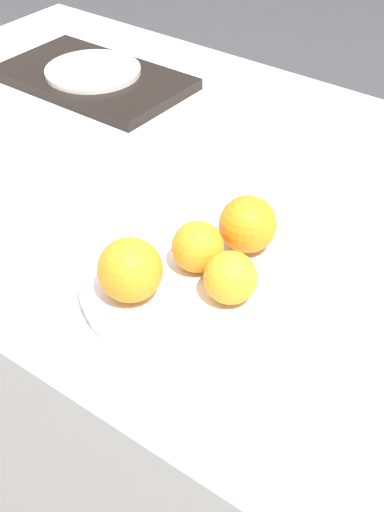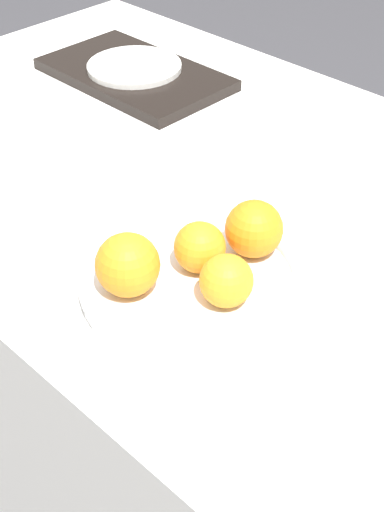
{
  "view_description": "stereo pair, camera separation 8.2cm",
  "coord_description": "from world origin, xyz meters",
  "px_view_note": "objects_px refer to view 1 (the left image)",
  "views": [
    {
      "loc": [
        0.46,
        -0.71,
        1.29
      ],
      "look_at": [
        0.07,
        -0.2,
        0.77
      ],
      "focal_mm": 50.0,
      "sensor_mm": 36.0,
      "label": 1
    },
    {
      "loc": [
        0.52,
        -0.65,
        1.29
      ],
      "look_at": [
        0.07,
        -0.2,
        0.77
      ],
      "focal_mm": 50.0,
      "sensor_mm": 36.0,
      "label": 2
    }
  ],
  "objects_px": {
    "orange_3": "(198,247)",
    "side_plate": "(93,71)",
    "napkin": "(269,125)",
    "fruit_platter": "(192,280)",
    "orange_0": "(231,278)",
    "orange_1": "(130,270)",
    "orange_2": "(248,224)",
    "serving_tray": "(94,79)"
  },
  "relations": [
    {
      "from": "orange_1",
      "to": "orange_2",
      "type": "height_order",
      "value": "orange_1"
    },
    {
      "from": "fruit_platter",
      "to": "orange_0",
      "type": "xyz_separation_m",
      "value": [
        0.06,
        -0.0,
        0.04
      ]
    },
    {
      "from": "orange_2",
      "to": "orange_3",
      "type": "bearing_deg",
      "value": -110.81
    },
    {
      "from": "orange_3",
      "to": "orange_1",
      "type": "bearing_deg",
      "value": -109.62
    },
    {
      "from": "fruit_platter",
      "to": "orange_3",
      "type": "bearing_deg",
      "value": 108.18
    },
    {
      "from": "orange_0",
      "to": "orange_3",
      "type": "relative_size",
      "value": 0.99
    },
    {
      "from": "fruit_platter",
      "to": "side_plate",
      "type": "bearing_deg",
      "value": 144.55
    },
    {
      "from": "orange_2",
      "to": "side_plate",
      "type": "distance_m",
      "value": 0.56
    },
    {
      "from": "fruit_platter",
      "to": "orange_2",
      "type": "bearing_deg",
      "value": 77.53
    },
    {
      "from": "fruit_platter",
      "to": "side_plate",
      "type": "distance_m",
      "value": 0.59
    },
    {
      "from": "orange_0",
      "to": "side_plate",
      "type": "xyz_separation_m",
      "value": [
        -0.54,
        0.35,
        -0.02
      ]
    },
    {
      "from": "serving_tray",
      "to": "napkin",
      "type": "xyz_separation_m",
      "value": [
        0.34,
        0.05,
        -0.01
      ]
    },
    {
      "from": "side_plate",
      "to": "napkin",
      "type": "height_order",
      "value": "side_plate"
    },
    {
      "from": "serving_tray",
      "to": "orange_2",
      "type": "bearing_deg",
      "value": -27.0
    },
    {
      "from": "orange_3",
      "to": "serving_tray",
      "type": "bearing_deg",
      "value": 145.78
    },
    {
      "from": "napkin",
      "to": "orange_1",
      "type": "bearing_deg",
      "value": -77.44
    },
    {
      "from": "orange_3",
      "to": "side_plate",
      "type": "distance_m",
      "value": 0.57
    },
    {
      "from": "orange_0",
      "to": "serving_tray",
      "type": "relative_size",
      "value": 0.18
    },
    {
      "from": "orange_2",
      "to": "napkin",
      "type": "distance_m",
      "value": 0.35
    },
    {
      "from": "orange_3",
      "to": "orange_0",
      "type": "bearing_deg",
      "value": -19.8
    },
    {
      "from": "orange_3",
      "to": "serving_tray",
      "type": "relative_size",
      "value": 0.18
    },
    {
      "from": "fruit_platter",
      "to": "orange_0",
      "type": "height_order",
      "value": "orange_0"
    },
    {
      "from": "orange_2",
      "to": "napkin",
      "type": "relative_size",
      "value": 0.49
    },
    {
      "from": "fruit_platter",
      "to": "orange_2",
      "type": "relative_size",
      "value": 3.78
    },
    {
      "from": "orange_2",
      "to": "serving_tray",
      "type": "bearing_deg",
      "value": 153.0
    },
    {
      "from": "orange_0",
      "to": "napkin",
      "type": "relative_size",
      "value": 0.43
    },
    {
      "from": "napkin",
      "to": "serving_tray",
      "type": "bearing_deg",
      "value": -171.03
    },
    {
      "from": "napkin",
      "to": "orange_3",
      "type": "bearing_deg",
      "value": -70.46
    },
    {
      "from": "fruit_platter",
      "to": "serving_tray",
      "type": "relative_size",
      "value": 0.79
    },
    {
      "from": "orange_0",
      "to": "serving_tray",
      "type": "height_order",
      "value": "orange_0"
    },
    {
      "from": "orange_0",
      "to": "orange_1",
      "type": "xyz_separation_m",
      "value": [
        -0.09,
        -0.06,
        0.01
      ]
    },
    {
      "from": "fruit_platter",
      "to": "orange_2",
      "type": "distance_m",
      "value": 0.1
    },
    {
      "from": "fruit_platter",
      "to": "side_plate",
      "type": "height_order",
      "value": "side_plate"
    },
    {
      "from": "fruit_platter",
      "to": "orange_3",
      "type": "height_order",
      "value": "orange_3"
    },
    {
      "from": "fruit_platter",
      "to": "orange_3",
      "type": "distance_m",
      "value": 0.04
    },
    {
      "from": "orange_2",
      "to": "fruit_platter",
      "type": "bearing_deg",
      "value": -102.47
    },
    {
      "from": "fruit_platter",
      "to": "orange_1",
      "type": "xyz_separation_m",
      "value": [
        -0.04,
        -0.07,
        0.04
      ]
    },
    {
      "from": "fruit_platter",
      "to": "side_plate",
      "type": "xyz_separation_m",
      "value": [
        -0.48,
        0.34,
        0.01
      ]
    },
    {
      "from": "orange_1",
      "to": "orange_2",
      "type": "distance_m",
      "value": 0.16
    },
    {
      "from": "orange_1",
      "to": "side_plate",
      "type": "xyz_separation_m",
      "value": [
        -0.44,
        0.41,
        -0.03
      ]
    },
    {
      "from": "orange_0",
      "to": "orange_3",
      "type": "xyz_separation_m",
      "value": [
        -0.06,
        0.02,
        0.0
      ]
    },
    {
      "from": "orange_3",
      "to": "napkin",
      "type": "height_order",
      "value": "orange_3"
    }
  ]
}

